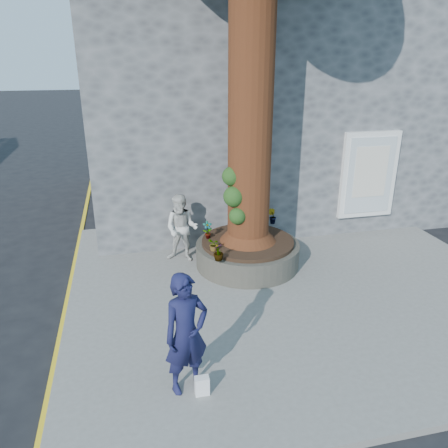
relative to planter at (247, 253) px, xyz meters
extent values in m
plane|color=black|center=(-0.80, -2.00, -0.41)|extent=(120.00, 120.00, 0.00)
cube|color=slate|center=(0.70, -1.00, -0.35)|extent=(9.00, 8.00, 0.12)
cube|color=yellow|center=(-3.85, -1.00, -0.41)|extent=(0.10, 30.00, 0.01)
cube|color=#4C4E51|center=(1.70, 5.20, 2.59)|extent=(10.00, 8.00, 6.00)
cube|color=white|center=(3.50, 1.14, 1.29)|extent=(1.50, 0.12, 2.20)
cube|color=silver|center=(3.50, 1.08, 1.29)|extent=(1.25, 0.04, 1.95)
cube|color=silver|center=(3.50, 1.06, 1.39)|extent=(0.90, 0.02, 1.30)
cylinder|color=black|center=(0.00, 0.00, -0.03)|extent=(2.30, 2.30, 0.52)
cylinder|color=black|center=(0.00, 0.00, 0.27)|extent=(2.04, 2.04, 0.08)
cylinder|color=#3E200F|center=(0.00, 0.00, 4.06)|extent=(0.90, 0.90, 7.50)
cone|color=#3E200F|center=(0.00, 0.00, 0.66)|extent=(1.24, 1.24, 0.70)
sphere|color=#194015|center=(-0.38, -0.20, 1.41)|extent=(0.44, 0.44, 0.44)
sphere|color=#194015|center=(-0.32, -0.30, 1.01)|extent=(0.36, 0.36, 0.36)
sphere|color=#194015|center=(-0.40, -0.08, 1.81)|extent=(0.40, 0.40, 0.40)
imported|color=#15173B|center=(-1.89, -3.58, 0.60)|extent=(0.76, 0.61, 1.79)
imported|color=silver|center=(-1.39, 0.56, 0.49)|extent=(0.93, 0.84, 1.57)
cube|color=white|center=(-1.72, -3.76, -0.15)|extent=(0.20, 0.12, 0.28)
imported|color=gray|center=(-0.85, 0.29, 0.51)|extent=(0.23, 0.16, 0.40)
imported|color=gray|center=(0.85, 0.85, 0.49)|extent=(0.28, 0.28, 0.37)
imported|color=gray|center=(-0.85, -0.85, 0.49)|extent=(0.28, 0.28, 0.36)
imported|color=gray|center=(-0.85, -0.39, 0.45)|extent=(0.25, 0.27, 0.28)
camera|label=1|loc=(-2.51, -8.54, 4.14)|focal=35.00mm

